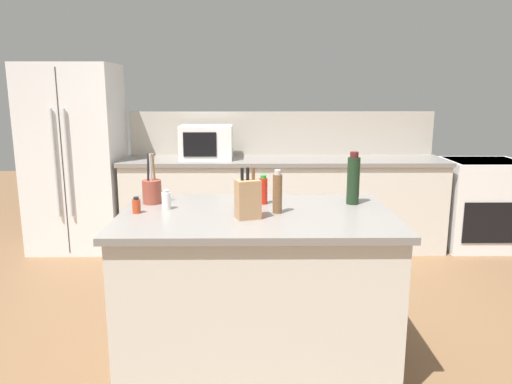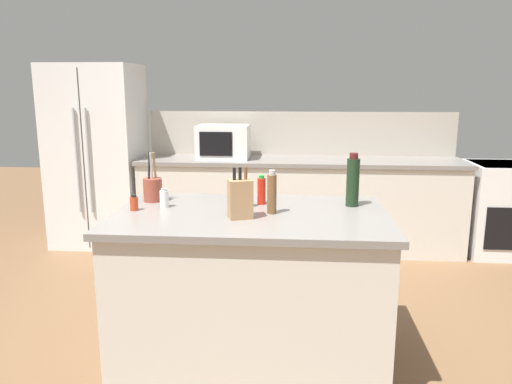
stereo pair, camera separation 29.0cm
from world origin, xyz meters
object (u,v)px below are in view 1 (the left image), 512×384
Objects in this scene: utensil_crock at (152,191)px; salt_shaker at (166,200)px; spice_jar_paprika at (136,206)px; hot_sauce_bottle at (263,190)px; soy_sauce_bottle at (249,194)px; wine_bottle at (353,180)px; microwave at (206,142)px; refrigerator at (76,158)px; range_oven at (480,203)px; knife_block at (248,199)px; pepper_grinder at (277,193)px.

utensil_crock is 0.19m from salt_shaker.
hot_sauce_bottle is at bearing 16.96° from spice_jar_paprika.
soy_sauce_bottle is 0.13m from hot_sauce_bottle.
wine_bottle reaches higher than utensil_crock.
soy_sauce_bottle is at bearing -77.98° from microwave.
utensil_crock is at bearing 169.63° from soy_sauce_bottle.
spice_jar_paprika is at bearing -168.14° from soy_sauce_bottle.
refrigerator reaches higher than range_oven.
knife_block reaches higher than range_oven.
hot_sauce_bottle reaches higher than salt_shaker.
utensil_crock reaches higher than spice_jar_paprika.
utensil_crock is 0.71m from hot_sauce_bottle.
salt_shaker is at bearing -59.10° from refrigerator.
hot_sauce_bottle is (-0.08, 0.23, -0.03)m from pepper_grinder.
wine_bottle is (2.44, -2.03, 0.15)m from refrigerator.
knife_block is (-2.41, -2.32, 0.59)m from range_oven.
refrigerator is at bearing 132.89° from hot_sauce_bottle.
refrigerator is 2.76m from hot_sauce_bottle.
hot_sauce_bottle is at bearing -47.11° from refrigerator.
pepper_grinder is 0.68m from salt_shaker.
pepper_grinder is at bearing -39.94° from soy_sauce_bottle.
utensil_crock is at bearing 130.39° from knife_block.
hot_sauce_bottle is (1.88, -2.02, 0.08)m from refrigerator.
range_oven is 3.40m from knife_block.
soy_sauce_bottle reaches higher than range_oven.
wine_bottle is at bearing 9.15° from knife_block.
pepper_grinder is 2.19× the size of salt_shaker.
utensil_crock is at bearing 178.20° from hot_sauce_bottle.
microwave is 2.04m from hot_sauce_bottle.
spice_jar_paprika is at bearing 179.85° from pepper_grinder.
microwave reaches higher than hot_sauce_bottle.
pepper_grinder is 0.54m from wine_bottle.
pepper_grinder is 0.22m from soy_sauce_bottle.
soy_sauce_bottle is (0.00, 0.26, -0.03)m from knife_block.
range_oven is 2.92m from microwave.
refrigerator is 2.51m from salt_shaker.
hot_sauce_bottle is (0.53, -1.97, -0.08)m from microwave.
range_oven is at bearing 25.52° from knife_block.
utensil_crock reaches higher than knife_block.
salt_shaker is at bearing -144.11° from range_oven.
microwave is 3.00× the size of soy_sauce_bottle.
spice_jar_paprika is at bearing -100.00° from utensil_crock.
salt_shaker is 0.64× the size of hot_sauce_bottle.
refrigerator is 10.85× the size of soy_sauce_bottle.
soy_sauce_bottle is 0.67m from spice_jar_paprika.
soy_sauce_bottle is at bearing -139.42° from range_oven.
salt_shaker is at bearing 171.54° from pepper_grinder.
refrigerator is at bearing 130.24° from soy_sauce_bottle.
microwave reaches higher than spice_jar_paprika.
spice_jar_paprika is (-0.66, -0.14, -0.04)m from soy_sauce_bottle.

